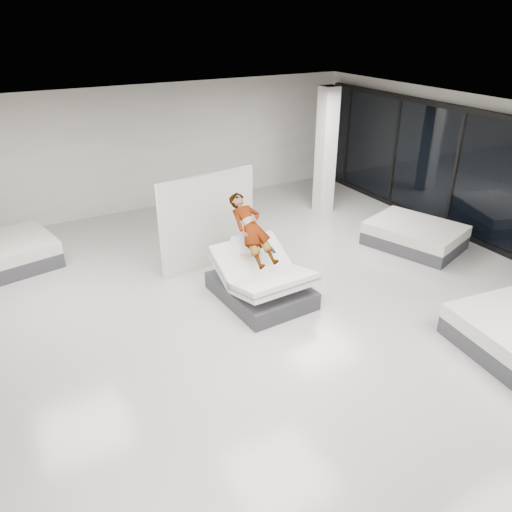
{
  "coord_description": "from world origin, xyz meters",
  "views": [
    {
      "loc": [
        -3.61,
        -5.63,
        4.83
      ],
      "look_at": [
        0.13,
        1.17,
        1.0
      ],
      "focal_mm": 35.0,
      "sensor_mm": 36.0,
      "label": 1
    }
  ],
  "objects_px": {
    "hero_bed": "(261,282)",
    "remote": "(273,250)",
    "person": "(252,238)",
    "flat_bed_right_far": "(415,235)",
    "divider_panel": "(208,221)",
    "column": "(326,152)"
  },
  "relations": [
    {
      "from": "hero_bed",
      "to": "remote",
      "type": "distance_m",
      "value": 0.64
    },
    {
      "from": "person",
      "to": "flat_bed_right_far",
      "type": "relative_size",
      "value": 0.66
    },
    {
      "from": "flat_bed_right_far",
      "to": "divider_panel",
      "type": "bearing_deg",
      "value": 162.52
    },
    {
      "from": "person",
      "to": "column",
      "type": "relative_size",
      "value": 0.48
    },
    {
      "from": "remote",
      "to": "divider_panel",
      "type": "height_order",
      "value": "divider_panel"
    },
    {
      "from": "hero_bed",
      "to": "flat_bed_right_far",
      "type": "relative_size",
      "value": 0.83
    },
    {
      "from": "remote",
      "to": "flat_bed_right_far",
      "type": "relative_size",
      "value": 0.06
    },
    {
      "from": "hero_bed",
      "to": "remote",
      "type": "bearing_deg",
      "value": -7.32
    },
    {
      "from": "hero_bed",
      "to": "divider_panel",
      "type": "height_order",
      "value": "divider_panel"
    },
    {
      "from": "hero_bed",
      "to": "remote",
      "type": "height_order",
      "value": "hero_bed"
    },
    {
      "from": "remote",
      "to": "divider_panel",
      "type": "distance_m",
      "value": 1.81
    },
    {
      "from": "flat_bed_right_far",
      "to": "hero_bed",
      "type": "bearing_deg",
      "value": -175.68
    },
    {
      "from": "remote",
      "to": "column",
      "type": "relative_size",
      "value": 0.04
    },
    {
      "from": "flat_bed_right_far",
      "to": "person",
      "type": "bearing_deg",
      "value": -179.91
    },
    {
      "from": "hero_bed",
      "to": "remote",
      "type": "xyz_separation_m",
      "value": [
        0.22,
        -0.03,
        0.6
      ]
    },
    {
      "from": "hero_bed",
      "to": "person",
      "type": "height_order",
      "value": "person"
    },
    {
      "from": "person",
      "to": "column",
      "type": "height_order",
      "value": "column"
    },
    {
      "from": "person",
      "to": "column",
      "type": "distance_m",
      "value": 4.68
    },
    {
      "from": "person",
      "to": "remote",
      "type": "bearing_deg",
      "value": -57.85
    },
    {
      "from": "hero_bed",
      "to": "flat_bed_right_far",
      "type": "height_order",
      "value": "hero_bed"
    },
    {
      "from": "hero_bed",
      "to": "divider_panel",
      "type": "relative_size",
      "value": 0.89
    },
    {
      "from": "person",
      "to": "divider_panel",
      "type": "relative_size",
      "value": 0.71
    }
  ]
}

